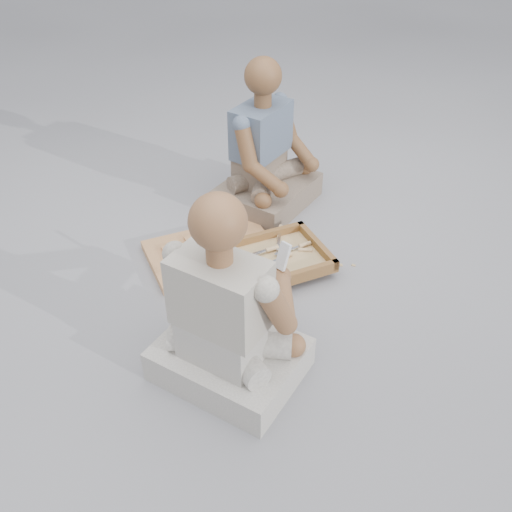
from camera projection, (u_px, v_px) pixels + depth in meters
ground at (290, 311)px, 2.70m from camera, size 60.00×60.00×0.00m
carved_panel at (212, 252)px, 3.04m from camera, size 0.75×0.59×0.04m
tool_tray at (276, 259)px, 2.92m from camera, size 0.58×0.51×0.07m
chisel_0 at (279, 237)px, 3.06m from camera, size 0.16×0.17×0.02m
chisel_1 at (301, 250)px, 2.97m from camera, size 0.17×0.16×0.02m
chisel_2 at (280, 232)px, 3.08m from camera, size 0.16×0.17×0.02m
chisel_3 at (286, 274)px, 2.80m from camera, size 0.11×0.21×0.02m
chisel_4 at (268, 250)px, 2.95m from camera, size 0.22×0.07×0.02m
chisel_5 at (301, 246)px, 2.99m from camera, size 0.22×0.05×0.02m
chisel_6 at (282, 258)px, 2.90m from camera, size 0.22×0.03×0.02m
chisel_7 at (269, 250)px, 2.95m from camera, size 0.22×0.04×0.02m
wood_chip_0 at (306, 255)px, 3.05m from camera, size 0.02×0.02×0.00m
wood_chip_1 at (287, 255)px, 3.05m from camera, size 0.02×0.02×0.00m
wood_chip_2 at (243, 287)px, 2.84m from camera, size 0.02×0.02×0.00m
wood_chip_3 at (293, 271)px, 2.94m from camera, size 0.02×0.02×0.00m
wood_chip_4 at (354, 265)px, 2.98m from camera, size 0.02×0.02×0.00m
wood_chip_5 at (254, 249)px, 3.09m from camera, size 0.02×0.02×0.00m
wood_chip_6 at (230, 288)px, 2.83m from camera, size 0.02×0.02×0.00m
wood_chip_7 at (204, 259)px, 3.02m from camera, size 0.02×0.02×0.00m
wood_chip_8 at (219, 284)px, 2.86m from camera, size 0.02×0.02×0.00m
wood_chip_9 at (236, 284)px, 2.86m from camera, size 0.02×0.02×0.00m
wood_chip_10 at (341, 265)px, 2.98m from camera, size 0.02×0.02×0.00m
wood_chip_11 at (315, 248)px, 3.10m from camera, size 0.02×0.02×0.00m
wood_chip_12 at (269, 282)px, 2.87m from camera, size 0.02×0.02×0.00m
wood_chip_13 at (235, 237)px, 3.19m from camera, size 0.02×0.02×0.00m
wood_chip_14 at (220, 273)px, 2.93m from camera, size 0.02×0.02×0.00m
craftsman at (228, 320)px, 2.22m from camera, size 0.67×0.69×0.88m
companion at (266, 159)px, 3.31m from camera, size 0.68×0.61×0.88m
mobile_phone at (283, 256)px, 2.34m from camera, size 0.06×0.06×0.12m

